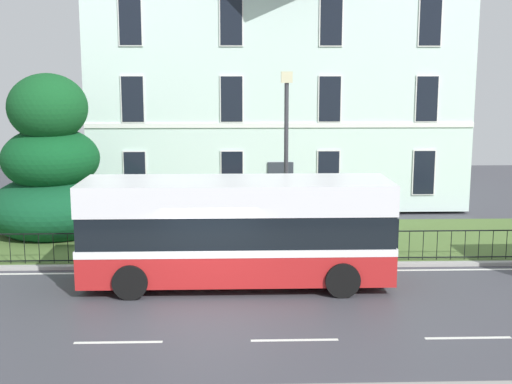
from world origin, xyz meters
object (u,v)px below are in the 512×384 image
(georgian_townhouse, at_px, (273,73))
(street_lamp_post, at_px, (286,149))
(litter_bin, at_px, (358,239))
(evergreen_tree, at_px, (54,178))
(single_decker_bus, at_px, (237,230))

(georgian_townhouse, relative_size, street_lamp_post, 2.82)
(georgian_townhouse, distance_m, street_lamp_post, 12.17)
(georgian_townhouse, distance_m, litter_bin, 13.55)
(evergreen_tree, relative_size, street_lamp_post, 1.05)
(evergreen_tree, relative_size, single_decker_bus, 0.72)
(georgian_townhouse, xyz_separation_m, single_decker_bus, (-1.90, -14.98, -4.46))
(street_lamp_post, height_order, litter_bin, street_lamp_post)
(single_decker_bus, xyz_separation_m, litter_bin, (4.00, 2.74, -0.96))
(evergreen_tree, bearing_deg, georgian_townhouse, 45.25)
(evergreen_tree, xyz_separation_m, street_lamp_post, (8.40, -3.16, 1.39))
(evergreen_tree, height_order, single_decker_bus, evergreen_tree)
(litter_bin, bearing_deg, georgian_townhouse, 99.74)
(georgian_townhouse, height_order, street_lamp_post, georgian_townhouse)
(georgian_townhouse, bearing_deg, evergreen_tree, -134.75)
(evergreen_tree, distance_m, single_decker_bus, 9.22)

